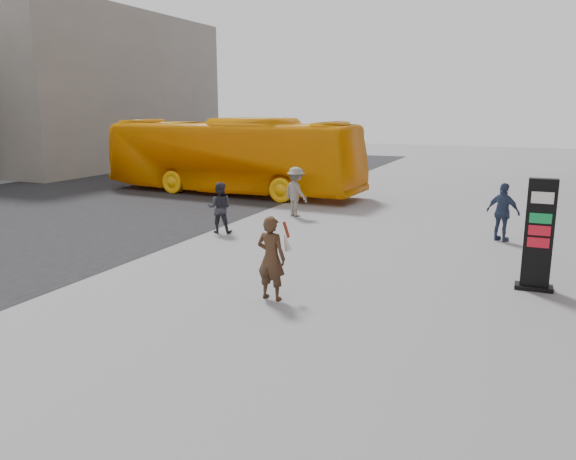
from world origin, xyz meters
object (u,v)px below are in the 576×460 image
at_px(woman, 271,257).
at_px(pedestrian_b, 296,192).
at_px(bus, 231,156).
at_px(pedestrian_a, 220,208).
at_px(pedestrian_c, 503,212).
at_px(info_pylon, 539,235).

distance_m(woman, pedestrian_b, 9.13).
bearing_deg(bus, pedestrian_a, -150.14).
bearing_deg(pedestrian_c, bus, 1.14).
distance_m(woman, pedestrian_a, 6.62).
height_order(info_pylon, pedestrian_c, info_pylon).
distance_m(bus, pedestrian_c, 13.19).
xyz_separation_m(info_pylon, pedestrian_b, (-8.10, 5.74, -0.32)).
xyz_separation_m(info_pylon, pedestrian_c, (-0.93, 4.60, -0.35)).
distance_m(pedestrian_a, pedestrian_b, 3.69).
bearing_deg(pedestrian_b, bus, -8.32).
bearing_deg(info_pylon, woman, -151.22).
xyz_separation_m(woman, bus, (-7.98, 12.65, 0.82)).
height_order(bus, pedestrian_c, bus).
height_order(info_pylon, bus, bus).
distance_m(bus, pedestrian_a, 8.49).
bearing_deg(info_pylon, pedestrian_c, 100.63).
bearing_deg(pedestrian_b, woman, 140.58).
bearing_deg(info_pylon, pedestrian_a, 165.60).
bearing_deg(pedestrian_b, pedestrian_a, 102.78).
xyz_separation_m(info_pylon, pedestrian_a, (-9.26, 2.24, -0.42)).
distance_m(info_pylon, pedestrian_b, 9.93).
bearing_deg(pedestrian_a, bus, -80.42).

